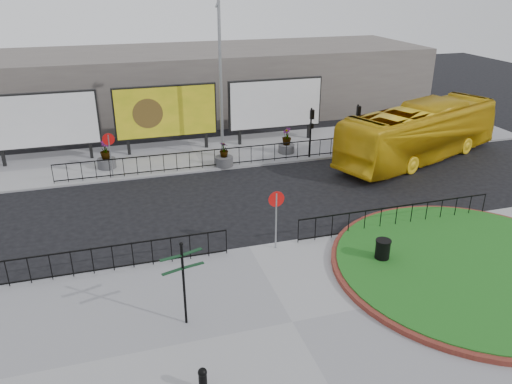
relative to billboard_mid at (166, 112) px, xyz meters
name	(u,v)px	position (x,y,z in m)	size (l,w,h in m)	color
ground	(249,249)	(1.50, -12.97, -2.60)	(90.00, 90.00, 0.00)	black
pavement_near	(292,323)	(1.50, -17.97, -2.54)	(30.00, 10.00, 0.12)	gray
pavement_far	(195,154)	(1.50, -0.97, -2.54)	(44.00, 6.00, 0.12)	gray
brick_edge	(471,267)	(9.00, -16.97, -2.39)	(10.40, 10.40, 0.18)	maroon
grass_lawn	(471,266)	(9.00, -16.97, -2.37)	(10.00, 10.00, 0.22)	#154F15
railing_near_left	(93,261)	(-4.50, -13.27, -1.93)	(10.00, 0.10, 1.10)	black
railing_near_right	(396,217)	(8.00, -13.27, -1.93)	(9.00, 0.10, 1.10)	black
railing_far	(221,158)	(2.50, -3.67, -1.93)	(18.00, 0.10, 1.10)	black
speed_sign_far	(109,146)	(-3.50, -3.57, -0.68)	(0.64, 0.07, 2.47)	gray
speed_sign_near	(276,207)	(2.50, -13.37, -0.68)	(0.64, 0.07, 2.47)	gray
billboard_left	(42,121)	(-7.00, 0.00, 0.00)	(6.20, 0.31, 4.10)	black
billboard_mid	(166,112)	(0.00, 0.00, 0.00)	(6.20, 0.31, 4.10)	black
billboard_right	(275,104)	(7.00, 0.00, 0.00)	(6.20, 0.31, 4.10)	black
lamp_post	(221,78)	(3.01, -1.97, 2.23)	(0.74, 0.18, 9.23)	gray
signal_pole_a	(311,125)	(8.00, -3.63, -0.50)	(0.22, 0.26, 3.00)	black
signal_pole_b	(357,121)	(11.00, -3.63, -0.50)	(0.22, 0.26, 3.00)	black
building_backdrop	(171,84)	(1.50, 9.03, -0.10)	(40.00, 10.00, 5.00)	#665F59
fingerpost_sign	(183,275)	(-1.72, -17.03, -0.73)	(1.35, 0.54, 2.90)	black
bollard	(203,379)	(-1.76, -19.98, -2.06)	(0.25, 0.25, 0.77)	black
litter_bin	(382,251)	(6.00, -15.61, -1.99)	(0.59, 0.59, 0.98)	black
bus	(420,132)	(14.17, -5.51, -0.92)	(2.82, 12.04, 3.35)	gold
planter_a	(106,158)	(-3.77, -1.97, -1.91)	(1.03, 1.03, 1.58)	#4C4C4F
planter_b	(224,158)	(2.71, -3.57, -2.01)	(1.03, 1.03, 1.42)	#4C4C4F
planter_c	(286,143)	(6.93, -2.40, -1.90)	(0.99, 0.99, 1.56)	#4C4C4F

